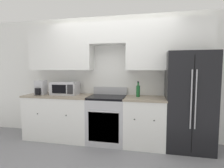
% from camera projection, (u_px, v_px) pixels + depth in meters
% --- Properties ---
extents(ground_plane, '(12.00, 12.00, 0.00)m').
position_uv_depth(ground_plane, '(109.00, 149.00, 3.25)').
color(ground_plane, gray).
extents(wall_back, '(8.00, 0.39, 2.60)m').
position_uv_depth(wall_back, '(115.00, 63.00, 3.67)').
color(wall_back, white).
rests_on(wall_back, ground_plane).
extents(lower_cabinets_left, '(1.40, 0.64, 0.94)m').
position_uv_depth(lower_cabinets_left, '(60.00, 116.00, 3.75)').
color(lower_cabinets_left, white).
rests_on(lower_cabinets_left, ground_plane).
extents(lower_cabinets_right, '(0.78, 0.64, 0.94)m').
position_uv_depth(lower_cabinets_right, '(145.00, 121.00, 3.38)').
color(lower_cabinets_right, white).
rests_on(lower_cabinets_right, ground_plane).
extents(oven_range, '(0.73, 0.65, 1.10)m').
position_uv_depth(oven_range, '(107.00, 119.00, 3.54)').
color(oven_range, '#B7B7BC').
rests_on(oven_range, ground_plane).
extents(refrigerator, '(0.82, 0.79, 1.79)m').
position_uv_depth(refrigerator, '(188.00, 101.00, 3.25)').
color(refrigerator, black).
rests_on(refrigerator, ground_plane).
extents(microwave, '(0.56, 0.35, 0.27)m').
position_uv_depth(microwave, '(65.00, 88.00, 3.74)').
color(microwave, '#B7B7BC').
rests_on(microwave, lower_cabinets_left).
extents(bottle, '(0.07, 0.07, 0.31)m').
position_uv_depth(bottle, '(138.00, 91.00, 3.44)').
color(bottle, '#195928').
rests_on(bottle, lower_cabinets_right).
extents(paper_towel_holder, '(0.20, 0.26, 0.30)m').
position_uv_depth(paper_towel_holder, '(40.00, 88.00, 3.72)').
color(paper_towel_holder, '#B7B7BC').
rests_on(paper_towel_holder, lower_cabinets_left).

